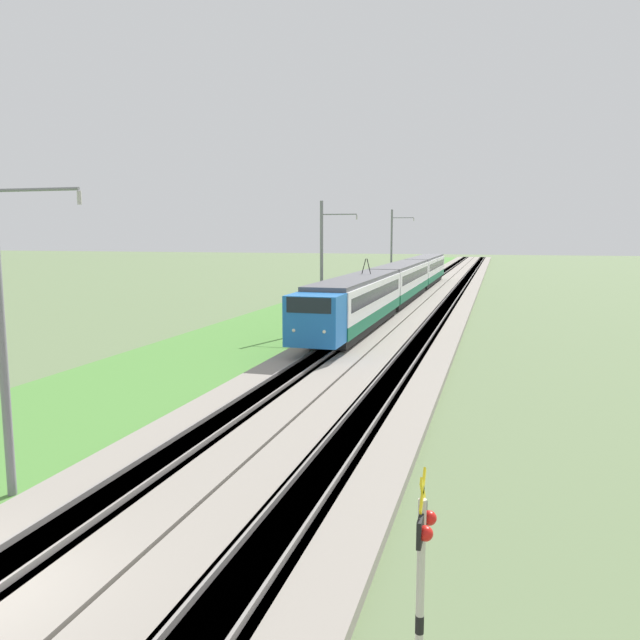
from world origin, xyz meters
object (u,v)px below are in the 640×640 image
catenary_mast_mid (322,265)px  catenary_mast_far (392,251)px  catenary_mast_near (3,326)px  crossing_signal_far (422,573)px  passenger_train (402,279)px

catenary_mast_mid → catenary_mast_far: bearing=0.0°
catenary_mast_near → catenary_mast_mid: 28.31m
catenary_mast_mid → crossing_signal_far: bearing=-162.1°
crossing_signal_far → catenary_mast_near: size_ratio=0.42×
passenger_train → crossing_signal_far: (-51.60, -8.00, -0.12)m
passenger_train → crossing_signal_far: bearing=8.8°
crossing_signal_far → catenary_mast_near: bearing=157.4°
passenger_train → catenary_mast_near: size_ratio=7.13×
passenger_train → catenary_mast_far: (9.44, 2.60, 2.49)m
catenary_mast_mid → catenary_mast_far: catenary_mast_far is taller
catenary_mast_far → catenary_mast_near: bearing=-180.0°
passenger_train → crossing_signal_far: passenger_train is taller
catenary_mast_near → catenary_mast_mid: catenary_mast_mid is taller
catenary_mast_mid → catenary_mast_far: 28.31m
passenger_train → catenary_mast_far: catenary_mast_far is taller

